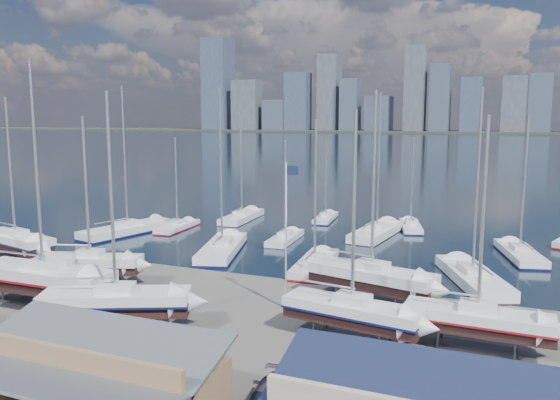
% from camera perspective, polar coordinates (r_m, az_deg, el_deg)
% --- Properties ---
extents(ground, '(1400.00, 1400.00, 0.00)m').
position_cam_1_polar(ground, '(40.37, -4.79, -12.01)').
color(ground, '#605E59').
rests_on(ground, ground).
extents(water, '(1400.00, 600.00, 0.40)m').
position_cam_1_polar(water, '(344.38, 19.40, 5.57)').
color(water, '#1B323F').
rests_on(water, ground).
extents(far_shore, '(1400.00, 80.00, 2.20)m').
position_cam_1_polar(far_shore, '(604.04, 20.71, 6.64)').
color(far_shore, '#2D332D').
rests_on(far_shore, ground).
extents(skyline, '(639.14, 43.80, 107.69)m').
position_cam_1_polar(skyline, '(598.46, 20.12, 10.30)').
color(skyline, '#475166').
rests_on(skyline, far_shore).
extents(shed_grey, '(12.60, 8.40, 4.17)m').
position_cam_1_polar(shed_grey, '(27.44, -20.97, -17.92)').
color(shed_grey, '#8C6B4C').
rests_on(shed_grey, ground).
extents(sailboat_cradle_0, '(10.44, 5.17, 16.23)m').
position_cam_1_polar(sailboat_cradle_0, '(60.35, -25.90, -3.90)').
color(sailboat_cradle_0, '#2D2D33').
rests_on(sailboat_cradle_0, ground).
extents(sailboat_cradle_1, '(11.53, 3.38, 18.37)m').
position_cam_1_polar(sailboat_cradle_1, '(45.29, -23.47, -7.50)').
color(sailboat_cradle_1, '#2D2D33').
rests_on(sailboat_cradle_1, ground).
extents(sailboat_cradle_2, '(9.04, 4.83, 14.34)m').
position_cam_1_polar(sailboat_cradle_2, '(49.51, -19.23, -6.19)').
color(sailboat_cradle_2, '#2D2D33').
rests_on(sailboat_cradle_2, ground).
extents(sailboat_cradle_3, '(10.07, 6.55, 15.87)m').
position_cam_1_polar(sailboat_cradle_3, '(38.55, -16.76, -10.10)').
color(sailboat_cradle_3, '#2D2D33').
rests_on(sailboat_cradle_3, ground).
extents(sailboat_cradle_4, '(10.33, 5.04, 16.23)m').
position_cam_1_polar(sailboat_cradle_4, '(42.93, 9.52, -7.91)').
color(sailboat_cradle_4, '#2D2D33').
rests_on(sailboat_cradle_4, ground).
extents(sailboat_cradle_5, '(9.26, 3.81, 14.64)m').
position_cam_1_polar(sailboat_cradle_5, '(35.59, 7.53, -11.48)').
color(sailboat_cradle_5, '#2D2D33').
rests_on(sailboat_cradle_5, ground).
extents(sailboat_cradle_6, '(8.86, 2.71, 14.35)m').
position_cam_1_polar(sailboat_cradle_6, '(36.05, 19.92, -11.69)').
color(sailboat_cradle_6, '#2D2D33').
rests_on(sailboat_cradle_6, ground).
extents(sailboat_moored_0, '(6.34, 13.13, 18.91)m').
position_cam_1_polar(sailboat_moored_0, '(70.12, -15.63, -3.22)').
color(sailboat_moored_0, black).
rests_on(sailboat_moored_0, water).
extents(sailboat_moored_1, '(2.87, 8.43, 12.40)m').
position_cam_1_polar(sailboat_moored_1, '(71.39, -10.66, -2.85)').
color(sailboat_moored_1, black).
rests_on(sailboat_moored_1, water).
extents(sailboat_moored_2, '(3.69, 10.63, 15.77)m').
position_cam_1_polar(sailboat_moored_2, '(76.81, -4.01, -1.92)').
color(sailboat_moored_2, black).
rests_on(sailboat_moored_2, water).
extents(sailboat_moored_3, '(6.67, 12.54, 18.06)m').
position_cam_1_polar(sailboat_moored_3, '(58.22, -6.06, -5.30)').
color(sailboat_moored_3, black).
rests_on(sailboat_moored_3, water).
extents(sailboat_moored_4, '(2.83, 8.31, 12.34)m').
position_cam_1_polar(sailboat_moored_4, '(63.54, 0.54, -4.08)').
color(sailboat_moored_4, black).
rests_on(sailboat_moored_4, water).
extents(sailboat_moored_5, '(3.05, 8.12, 11.86)m').
position_cam_1_polar(sailboat_moored_5, '(76.61, 4.78, -1.97)').
color(sailboat_moored_5, black).
rests_on(sailboat_moored_5, water).
extents(sailboat_moored_6, '(3.66, 10.08, 14.75)m').
position_cam_1_polar(sailboat_moored_6, '(52.29, 3.64, -6.87)').
color(sailboat_moored_6, black).
rests_on(sailboat_moored_6, water).
extents(sailboat_moored_7, '(4.68, 12.24, 18.02)m').
position_cam_1_polar(sailboat_moored_7, '(67.31, 10.09, -3.50)').
color(sailboat_moored_7, black).
rests_on(sailboat_moored_7, water).
extents(sailboat_moored_8, '(4.30, 8.66, 12.47)m').
position_cam_1_polar(sailboat_moored_8, '(72.44, 13.51, -2.78)').
color(sailboat_moored_8, black).
rests_on(sailboat_moored_8, water).
extents(sailboat_moored_9, '(7.38, 11.98, 17.54)m').
position_cam_1_polar(sailboat_moored_9, '(50.61, 19.46, -7.84)').
color(sailboat_moored_9, black).
rests_on(sailboat_moored_9, water).
extents(sailboat_moored_10, '(5.25, 10.51, 15.14)m').
position_cam_1_polar(sailboat_moored_10, '(61.25, 23.75, -5.30)').
color(sailboat_moored_10, black).
rests_on(sailboat_moored_10, water).
extents(car_b, '(4.91, 2.75, 1.53)m').
position_cam_1_polar(car_b, '(32.71, -15.73, -15.92)').
color(car_b, gray).
rests_on(car_b, ground).
extents(car_c, '(3.58, 5.33, 1.36)m').
position_cam_1_polar(car_c, '(33.94, -17.62, -15.24)').
color(car_c, gray).
rests_on(car_c, ground).
extents(flagpole, '(0.98, 0.12, 11.00)m').
position_cam_1_polar(flagpole, '(40.05, 0.74, -2.81)').
color(flagpole, white).
rests_on(flagpole, ground).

